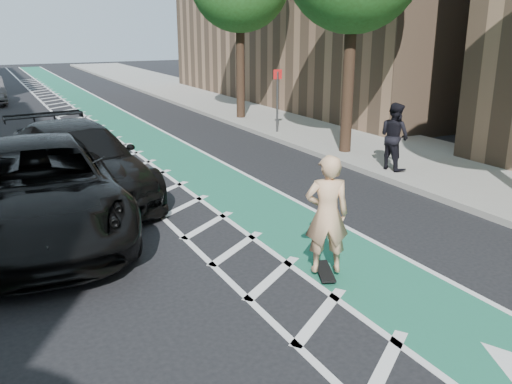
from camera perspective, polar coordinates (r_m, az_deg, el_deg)
ground at (r=7.44m, az=-3.25°, el=-15.59°), size 120.00×120.00×0.00m
bike_lane at (r=17.15m, az=-7.91°, el=3.41°), size 2.00×90.00×0.01m
buffer_strip at (r=16.72m, az=-12.75°, el=2.80°), size 1.40×90.00×0.01m
sidewalk_right at (r=20.19m, az=9.77°, el=5.59°), size 5.00×90.00×0.15m
curb_right at (r=18.83m, az=3.78°, el=4.99°), size 0.12×90.00×0.16m
sign_post at (r=20.59m, az=2.26°, el=9.65°), size 0.35×0.08×2.47m
skateboard at (r=9.20m, az=7.23°, el=-8.28°), size 0.54×0.84×0.11m
skateboarder at (r=8.82m, az=7.48°, el=-2.34°), size 0.85×0.72×1.98m
suv_near at (r=11.53m, az=-21.96°, el=0.34°), size 3.58×6.93×1.87m
suv_far at (r=13.75m, az=-18.32°, el=3.04°), size 3.18×6.32×1.76m
pedestrian at (r=15.55m, az=14.35°, el=5.70°), size 0.79×0.97×1.87m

